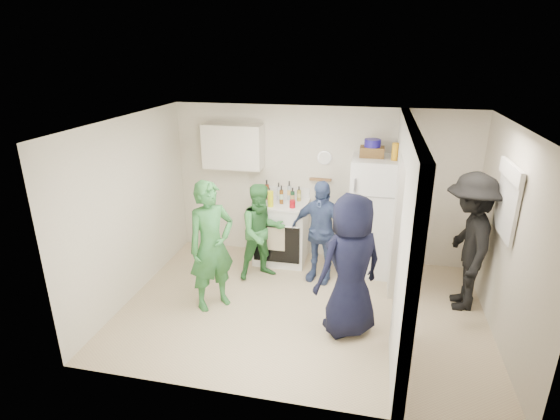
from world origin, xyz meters
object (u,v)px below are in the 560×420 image
object	(u,v)px
person_navy	(350,266)
yellow_cup_stack_top	(395,152)
person_green_center	(262,232)
fridge	(374,216)
stove	(281,232)
person_nook	(468,242)
wicker_basket	(372,152)
person_denim	(320,232)
person_green_left	(212,246)
blue_bowl	(373,143)

from	to	relation	value
person_navy	yellow_cup_stack_top	bearing A→B (deg)	-143.52
person_green_center	fridge	bearing A→B (deg)	-14.50
stove	person_nook	size ratio (longest dim) A/B	0.54
person_green_center	person_nook	world-z (taller)	person_nook
person_green_center	wicker_basket	bearing A→B (deg)	-11.69
stove	wicker_basket	world-z (taller)	wicker_basket
wicker_basket	yellow_cup_stack_top	size ratio (longest dim) A/B	1.40
person_nook	yellow_cup_stack_top	bearing A→B (deg)	-123.42
stove	fridge	distance (m)	1.51
person_green_center	yellow_cup_stack_top	bearing A→B (deg)	-19.57
person_navy	person_nook	xyz separation A→B (m)	(1.46, 0.91, 0.04)
stove	person_nook	bearing A→B (deg)	-17.00
person_denim	wicker_basket	bearing A→B (deg)	54.28
stove	person_nook	world-z (taller)	person_nook
wicker_basket	person_navy	bearing A→B (deg)	-94.81
person_navy	person_nook	bearing A→B (deg)	174.71
person_green_center	person_navy	xyz separation A→B (m)	(1.37, -1.13, 0.15)
wicker_basket	yellow_cup_stack_top	distance (m)	0.36
fridge	person_nook	world-z (taller)	person_nook
fridge	yellow_cup_stack_top	distance (m)	1.06
wicker_basket	fridge	bearing A→B (deg)	-26.57
fridge	person_green_left	size ratio (longest dim) A/B	1.03
person_green_center	person_nook	bearing A→B (deg)	-38.35
person_green_left	person_denim	bearing A→B (deg)	-8.97
person_denim	person_navy	xyz separation A→B (m)	(0.51, -1.23, 0.11)
yellow_cup_stack_top	person_navy	world-z (taller)	yellow_cup_stack_top
person_denim	person_nook	distance (m)	2.01
person_green_left	person_green_center	size ratio (longest dim) A/B	1.20
person_green_left	person_green_center	distance (m)	1.03
wicker_basket	person_nook	bearing A→B (deg)	-32.46
stove	person_green_left	xyz separation A→B (m)	(-0.61, -1.53, 0.38)
fridge	yellow_cup_stack_top	xyz separation A→B (m)	(0.22, -0.10, 1.03)
fridge	person_navy	size ratio (longest dim) A/B	1.02
person_navy	person_denim	bearing A→B (deg)	-104.53
stove	fridge	xyz separation A→B (m)	(1.46, -0.03, 0.40)
stove	person_denim	size ratio (longest dim) A/B	0.65
stove	yellow_cup_stack_top	bearing A→B (deg)	-4.43
wicker_basket	blue_bowl	world-z (taller)	blue_bowl
person_green_center	person_navy	bearing A→B (deg)	-73.43
stove	person_denim	xyz separation A→B (m)	(0.70, -0.50, 0.28)
yellow_cup_stack_top	person_green_center	bearing A→B (deg)	-165.47
stove	person_green_left	bearing A→B (deg)	-111.64
fridge	yellow_cup_stack_top	bearing A→B (deg)	-24.44
person_green_left	person_denim	size ratio (longest dim) A/B	1.13
person_green_center	person_denim	size ratio (longest dim) A/B	0.95
person_denim	blue_bowl	bearing A→B (deg)	54.28
person_denim	person_green_left	bearing A→B (deg)	-125.92
blue_bowl	person_green_center	xyz separation A→B (m)	(-1.52, -0.63, -1.28)
yellow_cup_stack_top	person_denim	bearing A→B (deg)	-159.13
person_green_center	person_nook	distance (m)	2.85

